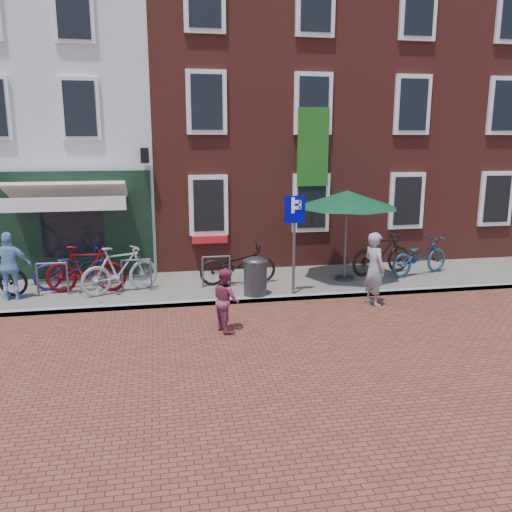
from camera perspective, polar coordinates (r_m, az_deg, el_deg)
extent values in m
plane|color=brown|center=(12.64, -5.88, -5.33)|extent=(80.00, 80.00, 0.00)
cube|color=slate|center=(14.16, -2.36, -3.09)|extent=(24.00, 3.00, 0.10)
cube|color=silver|center=(19.44, -23.35, 13.44)|extent=(8.00, 8.00, 9.00)
cube|color=maroon|center=(19.26, -1.89, 15.93)|extent=(6.00, 8.00, 10.00)
cube|color=maroon|center=(21.03, 15.10, 15.24)|extent=(6.00, 8.00, 10.00)
cylinder|color=#3C3C3F|center=(12.95, -0.07, -2.42)|extent=(0.56, 0.56, 0.84)
ellipsoid|color=#3C3C3F|center=(12.83, -0.07, -0.34)|extent=(0.56, 0.56, 0.25)
cylinder|color=#4C4C4F|center=(12.92, 4.09, 1.10)|extent=(0.07, 0.07, 2.42)
cube|color=#000090|center=(12.76, 4.17, 5.01)|extent=(0.50, 0.04, 0.65)
cylinder|color=#4C4C4F|center=(14.67, 9.42, -2.34)|extent=(0.50, 0.50, 0.08)
cylinder|color=#4C4C4F|center=(14.42, 9.57, 1.91)|extent=(0.06, 0.06, 2.29)
cone|color=#0D4123|center=(14.26, 9.74, 6.43)|extent=(2.73, 2.73, 0.45)
imported|color=gray|center=(12.75, 12.54, -1.36)|extent=(0.58, 0.73, 1.74)
imported|color=#8C324E|center=(10.86, -3.22, -4.69)|extent=(0.65, 0.75, 1.31)
imported|color=#799FCE|center=(13.77, -24.83, -1.01)|extent=(0.96, 0.42, 1.63)
imported|color=#590609|center=(13.83, -17.76, -1.34)|extent=(2.00, 0.70, 1.18)
imported|color=navy|center=(14.36, -18.82, -1.16)|extent=(2.13, 1.14, 1.06)
imported|color=#979799|center=(13.53, -14.35, -1.43)|extent=(2.02, 1.28, 1.18)
imported|color=black|center=(13.94, -1.95, -0.87)|extent=(2.06, 0.82, 1.06)
imported|color=black|center=(15.33, 13.32, 0.25)|extent=(2.04, 1.01, 1.18)
imported|color=navy|center=(15.55, 17.09, -0.02)|extent=(2.14, 1.33, 1.06)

